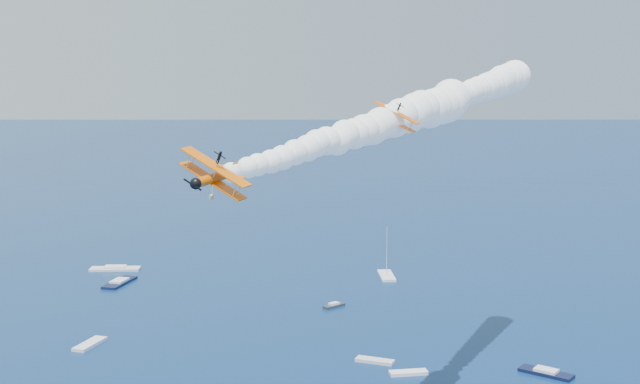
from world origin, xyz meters
TOP-DOWN VIEW (x-y plane):
  - biplane_lead at (24.49, 27.52)m, footprint 9.29×10.25m
  - biplane_trail at (-14.31, 11.44)m, footprint 10.58×11.80m
  - smoke_trail_lead at (56.29, 43.30)m, footprint 73.99×60.76m
  - smoke_trail_trail at (18.07, 25.98)m, footprint 73.87×57.43m
  - spectator_boats at (7.53, 115.81)m, footprint 216.80×152.24m

SIDE VIEW (x-z plane):
  - spectator_boats at x=7.53m, z-range 0.00..0.70m
  - biplane_trail at x=-14.31m, z-range 47.13..55.68m
  - smoke_trail_trail at x=18.07m, z-range 48.05..60.26m
  - biplane_lead at x=24.49m, z-range 51.41..58.73m
  - smoke_trail_lead at x=56.29m, z-range 51.71..63.92m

